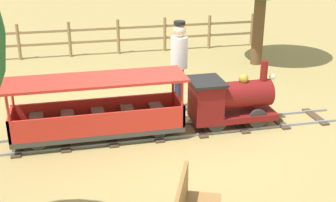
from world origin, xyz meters
The scene contains 6 objects.
ground_plane centered at (0.00, 0.00, 0.00)m, with size 60.00×60.00×0.00m, color #A38C51.
track centered at (0.00, -0.20, 0.02)m, with size 0.69×6.40×0.04m.
locomotive centered at (0.00, 1.02, 0.49)m, with size 0.65×1.45×1.06m.
passenger_car centered at (0.00, -1.10, 0.42)m, with size 0.75×2.70×0.97m.
conductor_person centered at (-0.89, 0.40, 0.96)m, with size 0.30×0.30×1.62m.
fence_section centered at (-4.88, -0.20, 0.48)m, with size 0.08×7.48×0.90m.
Camera 1 is at (6.23, -1.43, 3.11)m, focal length 46.73 mm.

